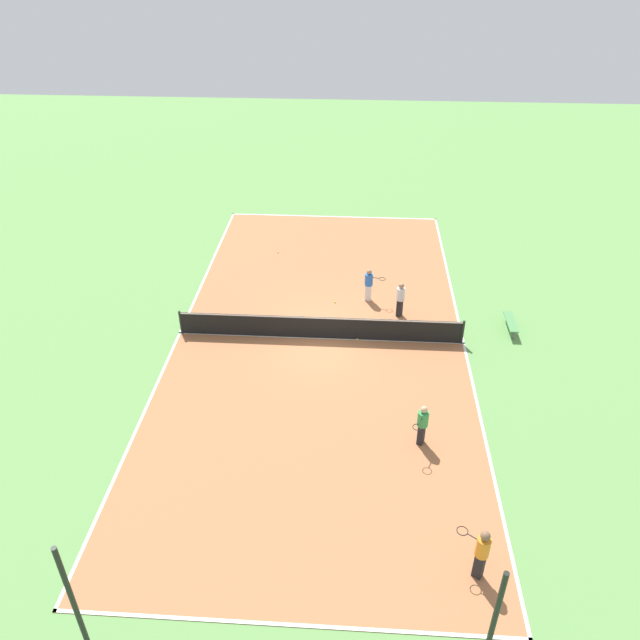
# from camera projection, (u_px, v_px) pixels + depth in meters

# --- Properties ---
(ground_plane) EXTENTS (80.00, 80.00, 0.00)m
(ground_plane) POSITION_uv_depth(u_px,v_px,m) (320.00, 338.00, 25.64)
(ground_plane) COLOR #60934C
(court_surface) EXTENTS (11.81, 24.90, 0.02)m
(court_surface) POSITION_uv_depth(u_px,v_px,m) (320.00, 338.00, 25.64)
(court_surface) COLOR #AD6B42
(court_surface) RESTS_ON ground_plane
(tennis_net) EXTENTS (11.61, 0.10, 1.06)m
(tennis_net) POSITION_uv_depth(u_px,v_px,m) (320.00, 327.00, 25.34)
(tennis_net) COLOR black
(tennis_net) RESTS_ON court_surface
(bench) EXTENTS (0.36, 1.58, 0.45)m
(bench) POSITION_uv_depth(u_px,v_px,m) (511.00, 322.00, 25.94)
(bench) COLOR #4C8C4C
(bench) RESTS_ON ground_plane
(player_near_white) EXTENTS (0.49, 0.49, 1.61)m
(player_near_white) POSITION_uv_depth(u_px,v_px,m) (400.00, 297.00, 26.57)
(player_near_white) COLOR black
(player_near_white) RESTS_ON court_surface
(player_near_blue) EXTENTS (0.99, 0.55, 1.56)m
(player_near_blue) POSITION_uv_depth(u_px,v_px,m) (369.00, 283.00, 27.68)
(player_near_blue) COLOR white
(player_near_blue) RESTS_ON court_surface
(player_center_orange) EXTENTS (0.95, 0.81, 1.72)m
(player_center_orange) POSITION_uv_depth(u_px,v_px,m) (482.00, 551.00, 15.85)
(player_center_orange) COLOR black
(player_center_orange) RESTS_ON court_surface
(player_far_green) EXTENTS (0.66, 0.99, 1.55)m
(player_far_green) POSITION_uv_depth(u_px,v_px,m) (422.00, 423.00, 20.04)
(player_far_green) COLOR black
(player_far_green) RESTS_ON court_surface
(tennis_ball_far_baseline) EXTENTS (0.07, 0.07, 0.07)m
(tennis_ball_far_baseline) POSITION_uv_depth(u_px,v_px,m) (278.00, 252.00, 32.09)
(tennis_ball_far_baseline) COLOR #CCE033
(tennis_ball_far_baseline) RESTS_ON court_surface
(tennis_ball_near_net) EXTENTS (0.07, 0.07, 0.07)m
(tennis_ball_near_net) POSITION_uv_depth(u_px,v_px,m) (335.00, 302.00, 27.95)
(tennis_ball_near_net) COLOR #CCE033
(tennis_ball_near_net) RESTS_ON court_surface
(tennis_ball_midcourt) EXTENTS (0.07, 0.07, 0.07)m
(tennis_ball_midcourt) POSITION_uv_depth(u_px,v_px,m) (357.00, 339.00, 25.50)
(tennis_ball_midcourt) COLOR #CCE033
(tennis_ball_midcourt) RESTS_ON court_surface
(fence_post_back_left) EXTENTS (0.12, 0.12, 4.08)m
(fence_post_back_left) POSITION_uv_depth(u_px,v_px,m) (491.00, 634.00, 12.96)
(fence_post_back_left) COLOR black
(fence_post_back_left) RESTS_ON ground_plane
(fence_post_back_right) EXTENTS (0.12, 0.12, 4.08)m
(fence_post_back_right) POSITION_uv_depth(u_px,v_px,m) (76.00, 608.00, 13.44)
(fence_post_back_right) COLOR black
(fence_post_back_right) RESTS_ON ground_plane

